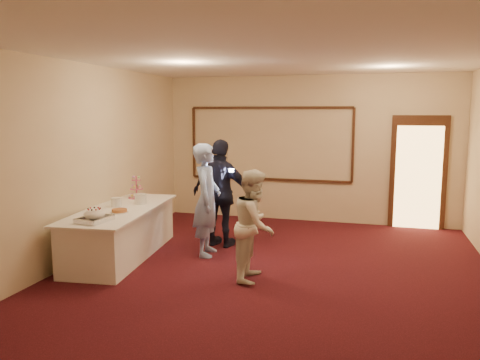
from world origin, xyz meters
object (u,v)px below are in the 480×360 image
object	(u,v)px
man	(207,200)
woman	(255,225)
tart	(119,211)
guest	(221,193)
buffet_table	(121,232)
pavlova_tray	(94,216)
cupcake_stand	(136,189)
plate_stack_a	(116,202)
plate_stack_b	(141,199)

from	to	relation	value
man	woman	xyz separation A→B (m)	(0.99, -0.86, -0.14)
tart	guest	bearing A→B (deg)	46.08
buffet_table	man	xyz separation A→B (m)	(1.28, 0.43, 0.50)
pavlova_tray	buffet_table	bearing A→B (deg)	97.46
cupcake_stand	plate_stack_a	distance (m)	0.78
buffet_table	man	bearing A→B (deg)	18.68
cupcake_stand	buffet_table	bearing A→B (deg)	-78.47
woman	guest	world-z (taller)	guest
plate_stack_a	tart	xyz separation A→B (m)	(0.28, -0.38, -0.05)
man	cupcake_stand	bearing A→B (deg)	65.18
cupcake_stand	man	distance (m)	1.52
pavlova_tray	man	bearing A→B (deg)	48.90
woman	guest	xyz separation A→B (m)	(-0.92, 1.37, 0.15)
cupcake_stand	woman	world-z (taller)	woman
plate_stack_b	tart	size ratio (longest dim) A/B	0.76
plate_stack_b	guest	xyz separation A→B (m)	(1.21, 0.55, 0.05)
cupcake_stand	tart	world-z (taller)	cupcake_stand
buffet_table	guest	world-z (taller)	guest
plate_stack_a	buffet_table	bearing A→B (deg)	-35.55
woman	tart	bearing A→B (deg)	85.04
pavlova_tray	cupcake_stand	distance (m)	1.78
plate_stack_a	woman	bearing A→B (deg)	-12.07
cupcake_stand	tart	distance (m)	1.20
plate_stack_a	guest	bearing A→B (deg)	30.31
plate_stack_a	man	xyz separation A→B (m)	(1.40, 0.34, 0.05)
pavlova_tray	guest	size ratio (longest dim) A/B	0.29
pavlova_tray	plate_stack_a	bearing A→B (deg)	103.77
plate_stack_a	tart	distance (m)	0.47
man	guest	size ratio (longest dim) A/B	0.98
man	tart	bearing A→B (deg)	114.27
pavlova_tray	guest	xyz separation A→B (m)	(1.23, 1.85, 0.06)
plate_stack_b	man	world-z (taller)	man
plate_stack_b	tart	xyz separation A→B (m)	(0.01, -0.70, -0.06)
man	guest	world-z (taller)	guest
tart	man	world-z (taller)	man
guest	plate_stack_b	bearing A→B (deg)	35.08
buffet_table	plate_stack_a	distance (m)	0.48
plate_stack_a	man	size ratio (longest dim) A/B	0.10
plate_stack_a	woman	distance (m)	2.45
plate_stack_a	man	bearing A→B (deg)	13.76
cupcake_stand	plate_stack_a	size ratio (longest dim) A/B	2.50
guest	man	bearing A→B (deg)	93.14
cupcake_stand	plate_stack_b	distance (m)	0.55
guest	cupcake_stand	bearing A→B (deg)	14.38
man	woman	distance (m)	1.31
plate_stack_b	pavlova_tray	bearing A→B (deg)	-90.80
man	woman	bearing A→B (deg)	-139.42
cupcake_stand	man	world-z (taller)	man
pavlova_tray	plate_stack_b	xyz separation A→B (m)	(0.02, 1.30, 0.01)
plate_stack_b	tart	world-z (taller)	plate_stack_b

